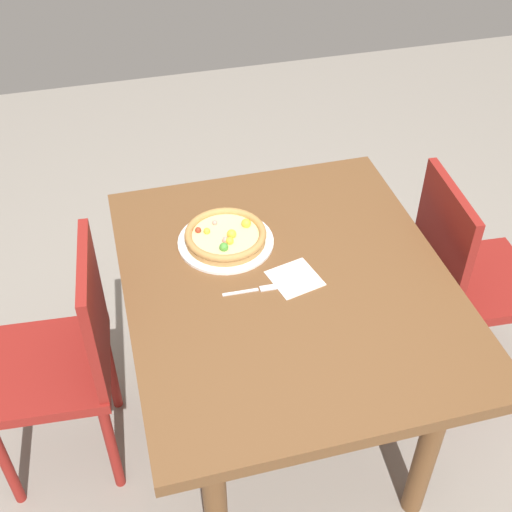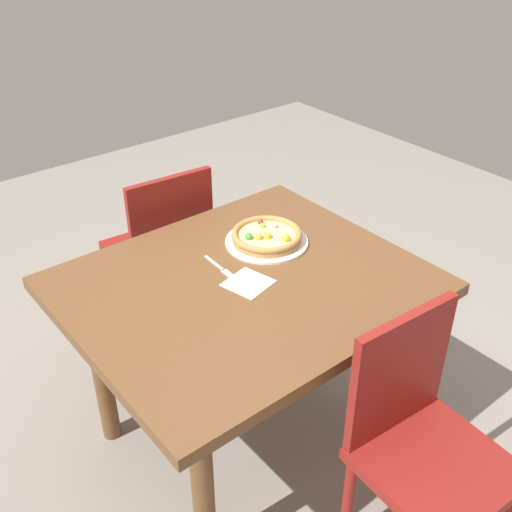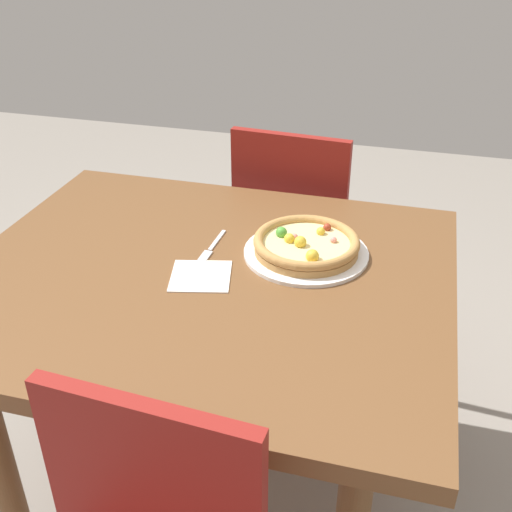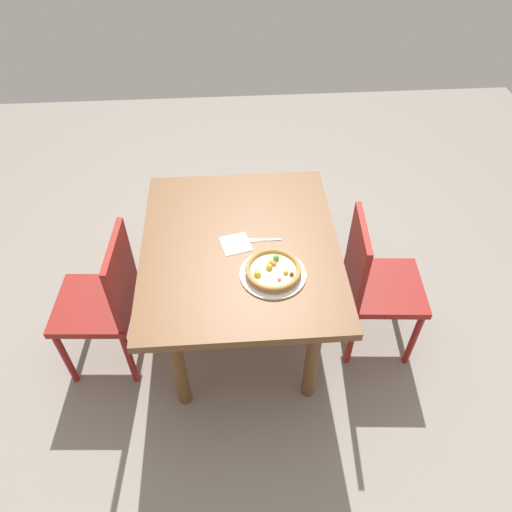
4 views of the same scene
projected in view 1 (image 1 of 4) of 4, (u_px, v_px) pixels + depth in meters
ground_plane at (282, 423)px, 2.53m from camera, size 6.00×6.00×0.00m
dining_table at (287, 303)px, 2.10m from camera, size 1.17×0.99×0.75m
chair_near at (65, 357)px, 2.12m from camera, size 0.43×0.43×0.90m
chair_far at (464, 276)px, 2.41m from camera, size 0.43×0.43×0.90m
plate at (226, 242)px, 2.16m from camera, size 0.31×0.31×0.01m
pizza at (226, 236)px, 2.14m from camera, size 0.27×0.27×0.05m
fork at (254, 290)px, 1.99m from camera, size 0.02×0.17×0.00m
napkin at (295, 279)px, 2.03m from camera, size 0.17×0.17×0.00m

